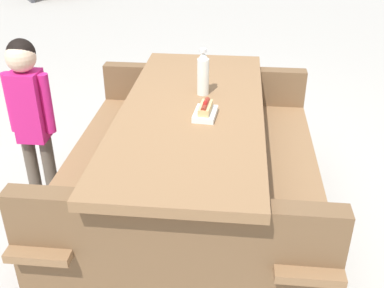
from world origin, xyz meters
The scene contains 5 objects.
ground_plane centered at (0.00, 0.00, 0.00)m, with size 30.00×30.00×0.00m, color #B7B2A8.
picnic_table centered at (0.00, 0.00, 0.44)m, with size 1.98×1.64×0.75m.
soda_bottle centered at (-0.18, 0.07, 0.87)m, with size 0.07×0.07×0.27m.
hotdog_tray centered at (0.12, 0.06, 0.78)m, with size 0.20×0.15×0.08m.
child_in_coat centered at (-0.17, -0.92, 0.69)m, with size 0.18×0.27×1.08m.
Camera 1 is at (2.28, -0.09, 1.79)m, focal length 43.58 mm.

